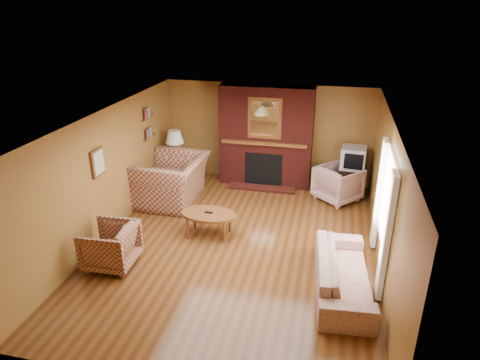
% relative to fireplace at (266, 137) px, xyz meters
% --- Properties ---
extents(floor, '(6.50, 6.50, 0.00)m').
position_rel_fireplace_xyz_m(floor, '(0.00, -2.98, -1.18)').
color(floor, '#46260F').
rests_on(floor, ground).
extents(ceiling, '(6.50, 6.50, 0.00)m').
position_rel_fireplace_xyz_m(ceiling, '(0.00, -2.98, 1.22)').
color(ceiling, silver).
rests_on(ceiling, wall_back).
extents(wall_back, '(6.50, 0.00, 6.50)m').
position_rel_fireplace_xyz_m(wall_back, '(0.00, 0.27, 0.02)').
color(wall_back, olive).
rests_on(wall_back, floor).
extents(wall_front, '(6.50, 0.00, 6.50)m').
position_rel_fireplace_xyz_m(wall_front, '(0.00, -6.23, 0.02)').
color(wall_front, olive).
rests_on(wall_front, floor).
extents(wall_left, '(0.00, 6.50, 6.50)m').
position_rel_fireplace_xyz_m(wall_left, '(-2.50, -2.98, 0.02)').
color(wall_left, olive).
rests_on(wall_left, floor).
extents(wall_right, '(0.00, 6.50, 6.50)m').
position_rel_fireplace_xyz_m(wall_right, '(2.50, -2.98, 0.02)').
color(wall_right, olive).
rests_on(wall_right, floor).
extents(fireplace, '(2.20, 0.82, 2.40)m').
position_rel_fireplace_xyz_m(fireplace, '(0.00, 0.00, 0.00)').
color(fireplace, '#4D1510').
rests_on(fireplace, floor).
extents(window_right, '(0.10, 1.85, 2.00)m').
position_rel_fireplace_xyz_m(window_right, '(2.45, -3.18, -0.06)').
color(window_right, beige).
rests_on(window_right, wall_right).
extents(bookshelf, '(0.09, 0.55, 0.71)m').
position_rel_fireplace_xyz_m(bookshelf, '(-2.44, -1.08, 0.48)').
color(bookshelf, brown).
rests_on(bookshelf, wall_left).
extents(botanical_print, '(0.05, 0.40, 0.50)m').
position_rel_fireplace_xyz_m(botanical_print, '(-2.47, -3.28, 0.37)').
color(botanical_print, brown).
rests_on(botanical_print, wall_left).
extents(pendant_light, '(0.36, 0.36, 0.48)m').
position_rel_fireplace_xyz_m(pendant_light, '(0.00, -0.68, 0.82)').
color(pendant_light, black).
rests_on(pendant_light, ceiling).
extents(plaid_loveseat, '(1.40, 1.60, 1.02)m').
position_rel_fireplace_xyz_m(plaid_loveseat, '(-1.85, -1.47, -0.67)').
color(plaid_loveseat, maroon).
rests_on(plaid_loveseat, floor).
extents(plaid_armchair, '(0.86, 0.84, 0.75)m').
position_rel_fireplace_xyz_m(plaid_armchair, '(-1.95, -4.08, -0.81)').
color(plaid_armchair, maroon).
rests_on(plaid_armchair, floor).
extents(floral_sofa, '(0.97, 2.12, 0.60)m').
position_rel_fireplace_xyz_m(floral_sofa, '(1.90, -3.89, -0.88)').
color(floral_sofa, '#BFB694').
rests_on(floral_sofa, floor).
extents(floral_armchair, '(1.21, 1.21, 0.79)m').
position_rel_fireplace_xyz_m(floral_armchair, '(1.76, -0.59, -0.79)').
color(floral_armchair, '#BFB694').
rests_on(floral_armchair, floor).
extents(coffee_table, '(1.07, 0.66, 0.50)m').
position_rel_fireplace_xyz_m(coffee_table, '(-0.61, -2.74, -0.76)').
color(coffee_table, brown).
rests_on(coffee_table, floor).
extents(side_table, '(0.51, 0.51, 0.65)m').
position_rel_fireplace_xyz_m(side_table, '(-2.10, -0.53, -0.86)').
color(side_table, brown).
rests_on(side_table, floor).
extents(table_lamp, '(0.43, 0.43, 0.71)m').
position_rel_fireplace_xyz_m(table_lamp, '(-2.10, -0.53, -0.13)').
color(table_lamp, white).
rests_on(table_lamp, side_table).
extents(tv_stand, '(0.61, 0.56, 0.65)m').
position_rel_fireplace_xyz_m(tv_stand, '(2.05, -0.18, -0.86)').
color(tv_stand, black).
rests_on(tv_stand, floor).
extents(crt_tv, '(0.59, 0.59, 0.50)m').
position_rel_fireplace_xyz_m(crt_tv, '(2.05, -0.19, -0.28)').
color(crt_tv, '#AEB1B6').
rests_on(crt_tv, tv_stand).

